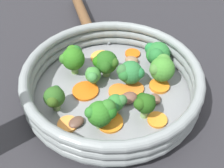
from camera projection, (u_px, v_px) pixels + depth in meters
The scene contains 29 objects.
ground_plane at pixel (112, 94), 0.48m from camera, with size 4.00×4.00×0.00m, color #252428.
skillet at pixel (112, 92), 0.47m from camera, with size 0.29×0.29×0.01m, color gray.
skillet_rim_wall at pixel (112, 80), 0.45m from camera, with size 0.31×0.31×0.05m.
skillet_handle at pixel (83, 14), 0.64m from camera, with size 0.02×0.02×0.22m, color brown.
skillet_rivet_left at pixel (109, 43), 0.56m from camera, with size 0.01×0.01×0.01m, color gray.
skillet_rivet_right at pixel (80, 48), 0.55m from camera, with size 0.01×0.01×0.01m, color gray.
carrot_slice_0 at pixel (118, 93), 0.46m from camera, with size 0.04×0.04×0.00m, color orange.
carrot_slice_1 at pixel (101, 57), 0.53m from camera, with size 0.04×0.04×0.00m, color #F99D3B.
carrot_slice_2 at pixel (110, 122), 0.42m from camera, with size 0.04×0.04×0.00m, color orange.
carrot_slice_3 at pixel (68, 124), 0.41m from camera, with size 0.03×0.03×0.00m, color orange.
carrot_slice_4 at pixel (157, 120), 0.42m from camera, with size 0.03×0.03×0.00m, color orange.
carrot_slice_5 at pixel (133, 54), 0.54m from camera, with size 0.03×0.03×0.00m, color #E15D11.
carrot_slice_6 at pixel (85, 91), 0.46m from camera, with size 0.05×0.05×0.00m, color #D85E13.
carrot_slice_7 at pixel (159, 86), 0.47m from camera, with size 0.04×0.04×0.01m, color orange.
carrot_slice_8 at pixel (134, 89), 0.47m from camera, with size 0.04×0.04×0.00m, color orange.
broccoli_floret_0 at pixel (130, 73), 0.46m from camera, with size 0.05×0.05×0.05m.
broccoli_floret_1 at pixel (145, 103), 0.41m from camera, with size 0.04×0.03×0.05m.
broccoli_floret_2 at pixel (157, 54), 0.49m from camera, with size 0.05×0.05×0.05m.
broccoli_floret_3 at pixel (162, 68), 0.46m from camera, with size 0.05×0.04×0.05m.
broccoli_floret_4 at pixel (116, 103), 0.42m from camera, with size 0.03×0.03×0.04m.
broccoli_floret_5 at pixel (92, 75), 0.46m from camera, with size 0.04×0.03×0.04m.
broccoli_floret_6 at pixel (73, 57), 0.48m from camera, with size 0.05×0.04×0.05m.
broccoli_floret_7 at pixel (106, 63), 0.48m from camera, with size 0.05×0.05×0.05m.
broccoli_floret_8 at pixel (54, 97), 0.42m from camera, with size 0.04×0.03×0.05m.
broccoli_floret_9 at pixel (102, 113), 0.39m from camera, with size 0.04×0.04×0.05m.
mushroom_piece_0 at pixel (155, 99), 0.45m from camera, with size 0.02×0.02×0.01m, color brown.
mushroom_piece_1 at pixel (76, 122), 0.41m from camera, with size 0.03×0.02×0.01m, color brown.
mushroom_piece_2 at pixel (128, 98), 0.45m from camera, with size 0.03×0.02×0.01m, color brown.
mushroom_piece_3 at pixel (133, 60), 0.52m from camera, with size 0.03×0.02×0.01m, color #866648.
Camera 1 is at (0.29, 0.15, 0.35)m, focal length 42.00 mm.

